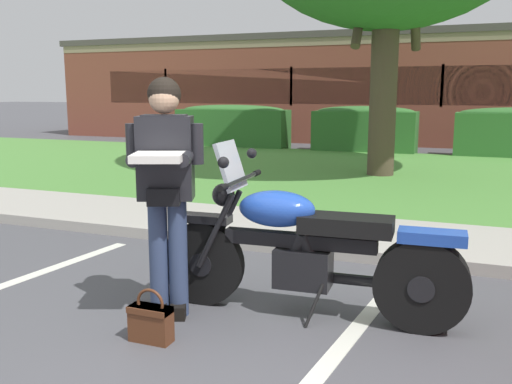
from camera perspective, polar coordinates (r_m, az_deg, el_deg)
The scene contains 9 objects.
curb_strip at distance 5.61m, azimuth 7.79°, elevation -5.97°, with size 60.00×0.20×0.12m, color #ADA89E.
concrete_walk at distance 6.41m, azimuth 9.61°, elevation -4.15°, with size 60.00×1.50×0.08m, color #ADA89E.
grass_lawn at distance 10.99m, azimuth 14.79°, elevation 1.54°, with size 60.00×7.93×0.06m, color #518E3D.
motorcycle at distance 4.03m, azimuth 6.22°, elevation -6.00°, with size 2.24×0.82×1.26m.
rider_person at distance 3.97m, azimuth -9.13°, elevation 1.34°, with size 0.56×0.66×1.70m.
handbag at distance 3.80m, azimuth -10.62°, elevation -12.65°, with size 0.28×0.13×0.36m.
hedge_left at distance 16.43m, azimuth -2.39°, elevation 6.78°, with size 3.28×0.90×1.24m.
hedge_center_left at distance 15.28m, azimuth 10.93°, elevation 6.35°, with size 2.69×0.90×1.24m.
brick_building at distance 21.56m, azimuth 19.07°, elevation 9.87°, with size 26.73×9.12×3.43m.
Camera 1 is at (1.26, -2.49, 1.60)m, focal length 39.49 mm.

